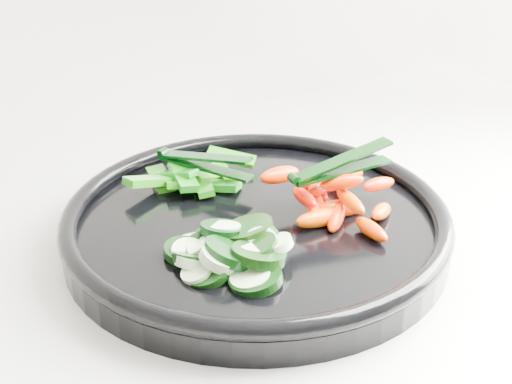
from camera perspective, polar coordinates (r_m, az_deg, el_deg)
veggie_tray at (r=0.69m, az=0.00°, el=-2.55°), size 0.49×0.49×0.04m
cucumber_pile at (r=0.62m, az=-2.51°, el=-4.72°), size 0.12×0.13×0.04m
carrot_pile at (r=0.70m, az=5.99°, el=-0.25°), size 0.14×0.16×0.05m
pepper_pile at (r=0.76m, az=-5.25°, el=1.14°), size 0.15×0.10×0.03m
tong_carrot at (r=0.69m, az=6.68°, el=2.07°), size 0.11×0.02×0.02m
tong_pepper at (r=0.75m, az=-4.33°, el=2.45°), size 0.07×0.11×0.02m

